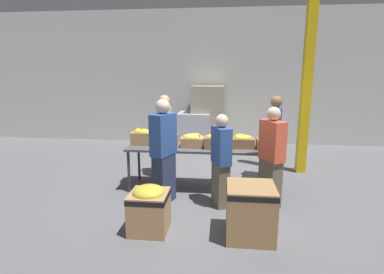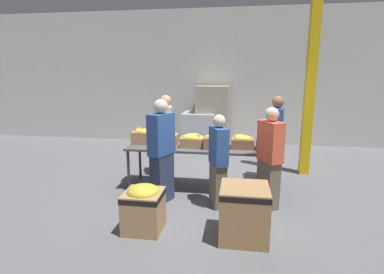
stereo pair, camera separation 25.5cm
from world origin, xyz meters
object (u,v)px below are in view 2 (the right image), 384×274
at_px(volunteer_2, 276,140).
at_px(donation_bin_0, 144,206).
at_px(banana_box_4, 242,142).
at_px(volunteer_4, 166,136).
at_px(banana_box_0, 143,136).
at_px(pallet_stack_0, 199,131).
at_px(banana_box_2, 192,140).
at_px(support_pillar, 311,80).
at_px(volunteer_0, 162,152).
at_px(volunteer_1, 269,159).
at_px(banana_box_5, 268,143).
at_px(banana_box_1, 166,138).
at_px(sorting_table, 203,150).
at_px(donation_bin_1, 244,211).
at_px(volunteer_3, 218,162).
at_px(pallet_stack_1, 213,117).
at_px(banana_box_3, 215,141).

bearing_deg(volunteer_2, donation_bin_0, -30.25).
xyz_separation_m(banana_box_4, volunteer_4, (-1.56, 0.60, -0.08)).
xyz_separation_m(banana_box_0, pallet_stack_0, (0.69, 3.04, -0.45)).
relative_size(banana_box_2, support_pillar, 0.10).
bearing_deg(donation_bin_0, volunteer_0, 89.13).
bearing_deg(volunteer_1, banana_box_5, -32.06).
distance_m(banana_box_1, banana_box_5, 1.86).
height_order(volunteer_0, volunteer_1, volunteer_0).
relative_size(sorting_table, banana_box_0, 6.82).
relative_size(volunteer_2, support_pillar, 0.43).
xyz_separation_m(banana_box_2, support_pillar, (2.27, 1.23, 1.06)).
relative_size(volunteer_0, donation_bin_1, 2.44).
xyz_separation_m(banana_box_5, volunteer_2, (0.21, 0.65, -0.08)).
distance_m(banana_box_1, volunteer_3, 1.27).
distance_m(banana_box_4, banana_box_5, 0.45).
relative_size(banana_box_2, pallet_stack_0, 0.39).
distance_m(banana_box_1, banana_box_4, 1.41).
bearing_deg(support_pillar, donation_bin_0, -133.36).
bearing_deg(sorting_table, banana_box_0, 175.23).
relative_size(banana_box_0, pallet_stack_0, 0.39).
bearing_deg(pallet_stack_1, donation_bin_0, -96.00).
relative_size(sorting_table, donation_bin_0, 4.22).
height_order(banana_box_2, pallet_stack_1, pallet_stack_1).
bearing_deg(volunteer_1, volunteer_4, 28.48).
height_order(banana_box_1, support_pillar, support_pillar).
distance_m(banana_box_2, pallet_stack_1, 3.34).
bearing_deg(donation_bin_1, pallet_stack_1, 99.67).
bearing_deg(volunteer_2, support_pillar, 141.11).
height_order(pallet_stack_0, pallet_stack_1, pallet_stack_1).
bearing_deg(banana_box_2, volunteer_4, 135.08).
height_order(volunteer_3, pallet_stack_1, pallet_stack_1).
bearing_deg(banana_box_3, support_pillar, 35.47).
height_order(volunteer_4, donation_bin_0, volunteer_4).
xyz_separation_m(banana_box_5, volunteer_1, (-0.03, -0.60, -0.12)).
height_order(banana_box_3, banana_box_4, banana_box_3).
height_order(banana_box_2, support_pillar, support_pillar).
bearing_deg(volunteer_2, banana_box_2, -56.36).
bearing_deg(support_pillar, banana_box_2, -151.44).
relative_size(banana_box_1, volunteer_3, 0.27).
xyz_separation_m(banana_box_0, support_pillar, (3.24, 1.12, 1.04)).
bearing_deg(support_pillar, banana_box_1, -156.51).
height_order(sorting_table, support_pillar, support_pillar).
relative_size(banana_box_2, donation_bin_1, 0.57).
bearing_deg(banana_box_4, support_pillar, 41.25).
relative_size(banana_box_1, banana_box_2, 1.00).
xyz_separation_m(banana_box_3, volunteer_0, (-0.84, -0.56, -0.09)).
height_order(sorting_table, banana_box_4, banana_box_4).
distance_m(banana_box_2, volunteer_4, 0.92).
xyz_separation_m(banana_box_1, banana_box_3, (0.92, -0.11, 0.01)).
height_order(banana_box_1, banana_box_3, banana_box_3).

